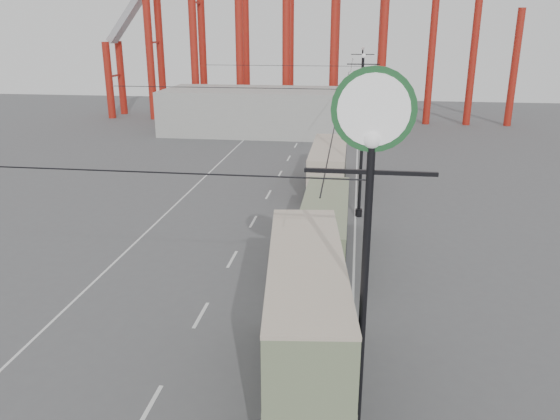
# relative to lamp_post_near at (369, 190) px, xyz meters

# --- Properties ---
(ground) EXTENTS (160.00, 160.00, 0.00)m
(ground) POSITION_rel_lamp_post_near_xyz_m (-5.60, 3.00, -7.86)
(ground) COLOR #515154
(ground) RESTS_ON ground
(road_markings) EXTENTS (12.52, 120.00, 0.01)m
(road_markings) POSITION_rel_lamp_post_near_xyz_m (-6.46, 22.70, -7.86)
(road_markings) COLOR silver
(road_markings) RESTS_ON ground
(lamp_post_near) EXTENTS (3.20, 0.44, 10.80)m
(lamp_post_near) POSITION_rel_lamp_post_near_xyz_m (0.00, 0.00, 0.00)
(lamp_post_near) COLOR black
(lamp_post_near) RESTS_ON ground
(lamp_post_mid) EXTENTS (3.20, 0.44, 9.32)m
(lamp_post_mid) POSITION_rel_lamp_post_near_xyz_m (0.00, 21.00, -3.18)
(lamp_post_mid) COLOR black
(lamp_post_mid) RESTS_ON ground
(lamp_post_far) EXTENTS (3.20, 0.44, 9.32)m
(lamp_post_far) POSITION_rel_lamp_post_near_xyz_m (0.00, 43.00, -3.18)
(lamp_post_far) COLOR black
(lamp_post_far) RESTS_ON ground
(lamp_post_distant) EXTENTS (3.20, 0.44, 9.32)m
(lamp_post_distant) POSITION_rel_lamp_post_near_xyz_m (0.00, 65.00, -3.18)
(lamp_post_distant) COLOR black
(lamp_post_distant) RESTS_ON ground
(fairground_shed) EXTENTS (22.00, 10.00, 5.00)m
(fairground_shed) POSITION_rel_lamp_post_near_xyz_m (-11.60, 50.00, -5.36)
(fairground_shed) COLOR #9D9D98
(fairground_shed) RESTS_ON ground
(double_decker_bus) EXTENTS (3.37, 9.40, 4.94)m
(double_decker_bus) POSITION_rel_lamp_post_near_xyz_m (-1.72, 2.43, -5.10)
(double_decker_bus) COLOR #3B4625
(double_decker_bus) RESTS_ON ground
(single_decker_green) EXTENTS (2.50, 10.49, 2.96)m
(single_decker_green) POSITION_rel_lamp_post_near_xyz_m (-1.84, 14.33, -6.19)
(single_decker_green) COLOR gray
(single_decker_green) RESTS_ON ground
(single_decker_cream) EXTENTS (2.68, 10.26, 3.18)m
(single_decker_cream) POSITION_rel_lamp_post_near_xyz_m (-2.38, 27.77, -6.07)
(single_decker_cream) COLOR #BCAC97
(single_decker_cream) RESTS_ON ground
(pedestrian) EXTENTS (0.79, 0.77, 1.83)m
(pedestrian) POSITION_rel_lamp_post_near_xyz_m (-2.58, 10.32, -6.94)
(pedestrian) COLOR black
(pedestrian) RESTS_ON ground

